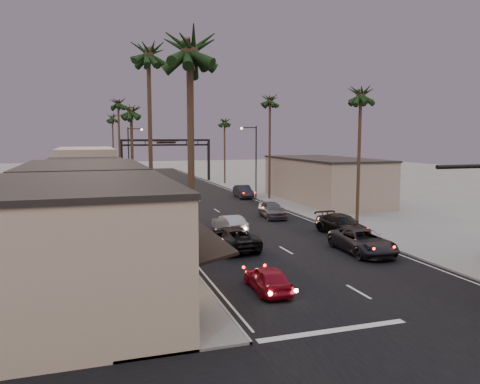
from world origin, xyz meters
TOP-DOWN VIEW (x-y plane):
  - ground at (0.00, 40.00)m, footprint 200.00×200.00m
  - road at (0.00, 45.00)m, footprint 14.00×120.00m
  - sidewalk_left at (-9.50, 52.00)m, footprint 5.00×92.00m
  - sidewalk_right at (9.50, 52.00)m, footprint 5.00×92.00m
  - storefront_near at (-13.00, 12.00)m, footprint 8.00×12.00m
  - storefront_mid at (-13.00, 26.00)m, footprint 8.00×14.00m
  - storefront_far at (-13.00, 42.00)m, footprint 8.00×16.00m
  - storefront_dist at (-13.00, 65.00)m, footprint 8.00×20.00m
  - building_right at (14.00, 40.00)m, footprint 8.00×18.00m
  - arch at (0.00, 70.00)m, footprint 15.20×0.40m
  - streetlight_right at (6.92, 45.00)m, footprint 2.13×0.30m
  - streetlight_left at (-6.92, 58.00)m, footprint 2.13×0.30m
  - palm_la at (-8.60, 9.00)m, footprint 3.20×3.20m
  - palm_lb at (-8.60, 22.00)m, footprint 3.20×3.20m
  - palm_lc at (-8.60, 36.00)m, footprint 3.20×3.20m
  - palm_ld at (-8.60, 55.00)m, footprint 3.20×3.20m
  - palm_ra at (8.60, 24.00)m, footprint 3.20×3.20m
  - palm_rb at (8.60, 44.00)m, footprint 3.20×3.20m
  - palm_rc at (8.60, 64.00)m, footprint 3.20×3.20m
  - palm_far at (-8.30, 78.00)m, footprint 3.20×3.20m
  - oncoming_red at (-4.27, 11.48)m, footprint 1.66×3.91m
  - oncoming_pickup at (-3.53, 20.56)m, footprint 3.16×5.94m
  - oncoming_silver at (-1.91, 26.06)m, footprint 2.02×4.42m
  - oncoming_white at (-4.81, 31.56)m, footprint 2.28×4.99m
  - oncoming_dgrey at (-4.66, 37.78)m, footprint 2.24×4.76m
  - oncoming_grey_far at (-3.54, 46.56)m, footprint 1.51×4.08m
  - curbside_near at (4.52, 16.77)m, footprint 2.85×5.81m
  - curbside_black at (6.20, 22.27)m, footprint 2.70×5.64m
  - curbside_grey at (3.88, 31.21)m, footprint 2.23×4.74m
  - curbside_far at (5.90, 46.18)m, footprint 2.00×4.89m

SIDE VIEW (x-z plane):
  - ground at x=0.00m, z-range 0.00..0.00m
  - road at x=0.00m, z-range -0.01..0.01m
  - sidewalk_left at x=-9.50m, z-range 0.00..0.12m
  - sidewalk_right at x=9.50m, z-range 0.00..0.12m
  - oncoming_red at x=-4.27m, z-range 0.00..1.32m
  - oncoming_grey_far at x=-3.54m, z-range 0.00..1.33m
  - oncoming_silver at x=-1.91m, z-range 0.00..1.41m
  - oncoming_white at x=-4.81m, z-range 0.00..1.42m
  - curbside_grey at x=3.88m, z-range 0.00..1.57m
  - oncoming_dgrey at x=-4.66m, z-range 0.00..1.58m
  - curbside_far at x=5.90m, z-range 0.00..1.58m
  - curbside_black at x=6.20m, z-range 0.00..1.59m
  - curbside_near at x=4.52m, z-range 0.00..1.59m
  - oncoming_pickup at x=-3.53m, z-range 0.00..1.59m
  - storefront_far at x=-13.00m, z-range 0.00..5.00m
  - building_right at x=14.00m, z-range 0.00..5.00m
  - storefront_near at x=-13.00m, z-range 0.00..5.50m
  - storefront_mid at x=-13.00m, z-range 0.00..5.50m
  - storefront_dist at x=-13.00m, z-range 0.00..6.00m
  - streetlight_right at x=6.92m, z-range 0.83..9.83m
  - streetlight_left at x=-6.92m, z-range 0.83..9.83m
  - arch at x=0.00m, z-range 1.90..9.17m
  - palm_lc at x=-8.60m, z-range 4.37..16.57m
  - palm_rc at x=8.60m, z-range 4.37..16.57m
  - palm_la at x=-8.60m, z-range 4.84..18.04m
  - palm_ra at x=8.60m, z-range 4.84..18.04m
  - palm_far at x=-8.30m, z-range 4.84..18.04m
  - palm_ld at x=-8.60m, z-range 5.32..19.52m
  - palm_rb at x=8.60m, z-range 5.32..19.52m
  - palm_lb at x=-8.60m, z-range 5.79..20.99m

